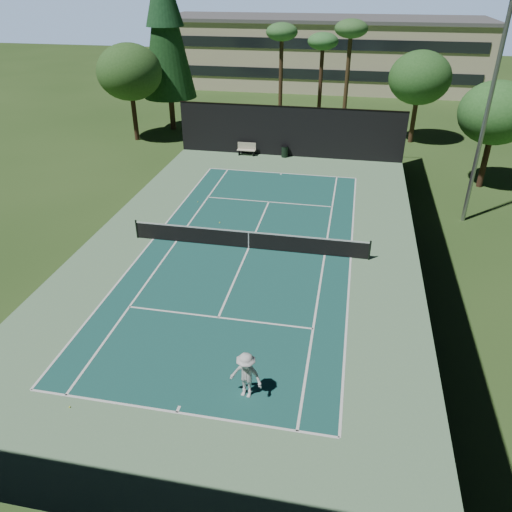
{
  "coord_description": "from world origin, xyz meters",
  "views": [
    {
      "loc": [
        4.98,
        -23.23,
        13.01
      ],
      "look_at": [
        1.0,
        -3.0,
        1.3
      ],
      "focal_mm": 35.0,
      "sensor_mm": 36.0,
      "label": 1
    }
  ],
  "objects_px": {
    "tennis_net": "(249,239)",
    "trash_bin": "(285,151)",
    "tennis_ball_a": "(70,407)",
    "park_bench": "(247,149)",
    "tennis_ball_c": "(299,241)",
    "tennis_ball_d": "(198,202)",
    "tennis_ball_b": "(220,223)",
    "player": "(246,376)"
  },
  "relations": [
    {
      "from": "tennis_ball_c",
      "to": "trash_bin",
      "type": "height_order",
      "value": "trash_bin"
    },
    {
      "from": "tennis_ball_a",
      "to": "player",
      "type": "bearing_deg",
      "value": 16.66
    },
    {
      "from": "tennis_ball_a",
      "to": "tennis_ball_b",
      "type": "bearing_deg",
      "value": 84.88
    },
    {
      "from": "tennis_net",
      "to": "trash_bin",
      "type": "relative_size",
      "value": 13.65
    },
    {
      "from": "park_bench",
      "to": "trash_bin",
      "type": "relative_size",
      "value": 1.59
    },
    {
      "from": "tennis_ball_a",
      "to": "park_bench",
      "type": "height_order",
      "value": "park_bench"
    },
    {
      "from": "park_bench",
      "to": "trash_bin",
      "type": "distance_m",
      "value": 3.14
    },
    {
      "from": "player",
      "to": "tennis_ball_b",
      "type": "distance_m",
      "value": 14.11
    },
    {
      "from": "park_bench",
      "to": "tennis_ball_c",
      "type": "bearing_deg",
      "value": -67.13
    },
    {
      "from": "tennis_ball_a",
      "to": "trash_bin",
      "type": "height_order",
      "value": "trash_bin"
    },
    {
      "from": "tennis_net",
      "to": "tennis_ball_b",
      "type": "relative_size",
      "value": 179.12
    },
    {
      "from": "tennis_net",
      "to": "tennis_ball_a",
      "type": "xyz_separation_m",
      "value": [
        -3.69,
        -12.37,
        -0.53
      ]
    },
    {
      "from": "player",
      "to": "tennis_ball_c",
      "type": "distance_m",
      "value": 11.92
    },
    {
      "from": "tennis_net",
      "to": "park_bench",
      "type": "distance_m",
      "value": 15.99
    },
    {
      "from": "tennis_ball_a",
      "to": "tennis_ball_c",
      "type": "distance_m",
      "value": 15.01
    },
    {
      "from": "tennis_ball_d",
      "to": "park_bench",
      "type": "distance_m",
      "value": 10.2
    },
    {
      "from": "trash_bin",
      "to": "tennis_ball_a",
      "type": "bearing_deg",
      "value": -96.86
    },
    {
      "from": "tennis_ball_c",
      "to": "tennis_ball_d",
      "type": "relative_size",
      "value": 1.19
    },
    {
      "from": "tennis_ball_c",
      "to": "tennis_ball_a",
      "type": "bearing_deg",
      "value": -114.8
    },
    {
      "from": "tennis_ball_b",
      "to": "tennis_ball_d",
      "type": "bearing_deg",
      "value": 128.65
    },
    {
      "from": "player",
      "to": "trash_bin",
      "type": "xyz_separation_m",
      "value": [
        -2.46,
        26.33,
        -0.45
      ]
    },
    {
      "from": "tennis_ball_b",
      "to": "park_bench",
      "type": "xyz_separation_m",
      "value": [
        -1.11,
        12.88,
        0.51
      ]
    },
    {
      "from": "tennis_ball_a",
      "to": "park_bench",
      "type": "distance_m",
      "value": 27.99
    },
    {
      "from": "tennis_ball_a",
      "to": "trash_bin",
      "type": "relative_size",
      "value": 0.06
    },
    {
      "from": "trash_bin",
      "to": "tennis_net",
      "type": "bearing_deg",
      "value": -88.86
    },
    {
      "from": "tennis_ball_b",
      "to": "tennis_ball_c",
      "type": "distance_m",
      "value": 5.16
    },
    {
      "from": "park_bench",
      "to": "tennis_ball_a",
      "type": "bearing_deg",
      "value": -90.49
    },
    {
      "from": "tennis_ball_d",
      "to": "park_bench",
      "type": "bearing_deg",
      "value": 83.84
    },
    {
      "from": "trash_bin",
      "to": "player",
      "type": "bearing_deg",
      "value": -84.66
    },
    {
      "from": "tennis_net",
      "to": "tennis_ball_c",
      "type": "bearing_deg",
      "value": 25.65
    },
    {
      "from": "tennis_ball_b",
      "to": "tennis_ball_d",
      "type": "relative_size",
      "value": 1.13
    },
    {
      "from": "tennis_ball_a",
      "to": "trash_bin",
      "type": "xyz_separation_m",
      "value": [
        3.38,
        28.08,
        0.45
      ]
    },
    {
      "from": "tennis_ball_c",
      "to": "tennis_ball_b",
      "type": "bearing_deg",
      "value": 163.39
    },
    {
      "from": "tennis_ball_a",
      "to": "tennis_ball_c",
      "type": "bearing_deg",
      "value": 65.2
    },
    {
      "from": "tennis_ball_c",
      "to": "player",
      "type": "bearing_deg",
      "value": -92.2
    },
    {
      "from": "tennis_ball_a",
      "to": "tennis_ball_d",
      "type": "distance_m",
      "value": 17.87
    },
    {
      "from": "tennis_net",
      "to": "tennis_ball_a",
      "type": "distance_m",
      "value": 12.92
    },
    {
      "from": "player",
      "to": "tennis_net",
      "type": "bearing_deg",
      "value": 112.6
    },
    {
      "from": "tennis_ball_a",
      "to": "tennis_ball_d",
      "type": "height_order",
      "value": "tennis_ball_d"
    },
    {
      "from": "player",
      "to": "trash_bin",
      "type": "relative_size",
      "value": 1.96
    },
    {
      "from": "tennis_net",
      "to": "trash_bin",
      "type": "bearing_deg",
      "value": 91.14
    },
    {
      "from": "trash_bin",
      "to": "tennis_ball_c",
      "type": "bearing_deg",
      "value": -78.59
    }
  ]
}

